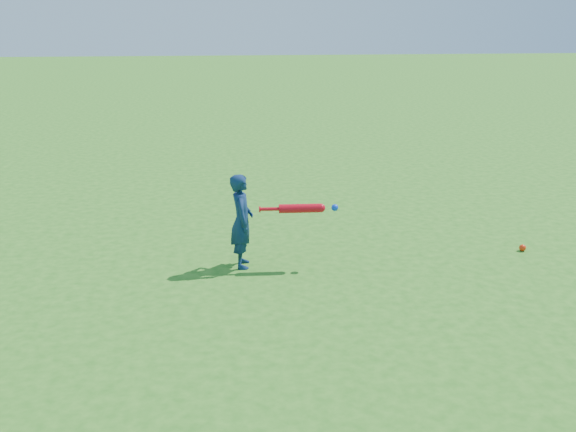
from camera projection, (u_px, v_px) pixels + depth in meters
name	position (u px, v px, depth m)	size (l,w,h in m)	color
ground	(292.00, 285.00, 6.56)	(80.00, 80.00, 0.00)	#286D1A
child	(242.00, 221.00, 6.90)	(0.38, 0.25, 1.03)	#0F2549
ground_ball_red	(523.00, 248.00, 7.48)	(0.08, 0.08, 0.08)	red
bat_swing	(304.00, 208.00, 6.85)	(0.85, 0.12, 0.10)	red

